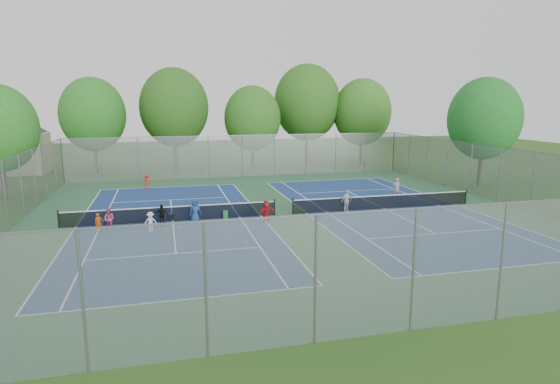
# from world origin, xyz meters

# --- Properties ---
(ground) EXTENTS (120.00, 120.00, 0.00)m
(ground) POSITION_xyz_m (0.00, 0.00, 0.00)
(ground) COLOR #285119
(ground) RESTS_ON ground
(court_pad) EXTENTS (32.00, 32.00, 0.01)m
(court_pad) POSITION_xyz_m (0.00, 0.00, 0.01)
(court_pad) COLOR #2B5B3A
(court_pad) RESTS_ON ground
(court_left) EXTENTS (10.97, 23.77, 0.01)m
(court_left) POSITION_xyz_m (-7.00, 0.00, 0.02)
(court_left) COLOR navy
(court_left) RESTS_ON court_pad
(court_right) EXTENTS (10.97, 23.77, 0.01)m
(court_right) POSITION_xyz_m (7.00, 0.00, 0.02)
(court_right) COLOR navy
(court_right) RESTS_ON court_pad
(net_left) EXTENTS (12.87, 0.10, 0.91)m
(net_left) POSITION_xyz_m (-7.00, 0.00, 0.46)
(net_left) COLOR black
(net_left) RESTS_ON ground
(net_right) EXTENTS (12.87, 0.10, 0.91)m
(net_right) POSITION_xyz_m (7.00, 0.00, 0.46)
(net_right) COLOR black
(net_right) RESTS_ON ground
(fence_north) EXTENTS (32.00, 0.10, 4.00)m
(fence_north) POSITION_xyz_m (0.00, 16.00, 2.00)
(fence_north) COLOR gray
(fence_north) RESTS_ON ground
(fence_south) EXTENTS (32.00, 0.10, 4.00)m
(fence_south) POSITION_xyz_m (0.00, -16.00, 2.00)
(fence_south) COLOR gray
(fence_south) RESTS_ON ground
(fence_west) EXTENTS (0.10, 32.00, 4.00)m
(fence_west) POSITION_xyz_m (-16.00, 0.00, 2.00)
(fence_west) COLOR gray
(fence_west) RESTS_ON ground
(fence_east) EXTENTS (0.10, 32.00, 4.00)m
(fence_east) POSITION_xyz_m (16.00, 0.00, 2.00)
(fence_east) COLOR gray
(fence_east) RESTS_ON ground
(house) EXTENTS (11.03, 11.03, 7.30)m
(house) POSITION_xyz_m (-22.00, 24.00, 4.21)
(house) COLOR #B7A88C
(house) RESTS_ON ground
(tree_nw) EXTENTS (6.40, 6.40, 9.58)m
(tree_nw) POSITION_xyz_m (-14.00, 22.00, 5.89)
(tree_nw) COLOR #443326
(tree_nw) RESTS_ON ground
(tree_nl) EXTENTS (7.20, 7.20, 10.69)m
(tree_nl) POSITION_xyz_m (-6.00, 23.00, 6.54)
(tree_nl) COLOR #443326
(tree_nl) RESTS_ON ground
(tree_nc) EXTENTS (6.00, 6.00, 8.85)m
(tree_nc) POSITION_xyz_m (2.00, 21.00, 5.39)
(tree_nc) COLOR #443326
(tree_nc) RESTS_ON ground
(tree_nr) EXTENTS (7.60, 7.60, 11.42)m
(tree_nr) POSITION_xyz_m (9.00, 24.00, 7.04)
(tree_nr) COLOR #443326
(tree_nr) RESTS_ON ground
(tree_ne) EXTENTS (6.60, 6.60, 9.77)m
(tree_ne) POSITION_xyz_m (15.00, 22.00, 5.97)
(tree_ne) COLOR #443326
(tree_ne) RESTS_ON ground
(tree_side_e) EXTENTS (6.00, 6.00, 9.20)m
(tree_side_e) POSITION_xyz_m (19.00, 6.00, 5.74)
(tree_side_e) COLOR #443326
(tree_side_e) RESTS_ON ground
(ball_crate) EXTENTS (0.50, 0.50, 0.32)m
(ball_crate) POSITION_xyz_m (-7.11, 0.54, 0.16)
(ball_crate) COLOR blue
(ball_crate) RESTS_ON ground
(ball_hopper) EXTENTS (0.28, 0.28, 0.54)m
(ball_hopper) POSITION_xyz_m (-3.80, -0.21, 0.27)
(ball_hopper) COLOR #217B32
(ball_hopper) RESTS_ON ground
(student_a) EXTENTS (0.46, 0.38, 1.08)m
(student_a) POSITION_xyz_m (-11.04, -1.45, 0.54)
(student_a) COLOR #C24812
(student_a) RESTS_ON ground
(student_b) EXTENTS (0.76, 0.71, 1.25)m
(student_b) POSITION_xyz_m (-10.51, -1.09, 0.63)
(student_b) COLOR #CA4E84
(student_b) RESTS_ON ground
(student_c) EXTENTS (0.76, 0.48, 1.12)m
(student_c) POSITION_xyz_m (-8.23, -2.02, 0.56)
(student_c) COLOR silver
(student_c) RESTS_ON ground
(student_d) EXTENTS (0.80, 0.50, 1.27)m
(student_d) POSITION_xyz_m (-7.63, -0.87, 0.64)
(student_d) COLOR black
(student_d) RESTS_ON ground
(student_e) EXTENTS (0.80, 0.64, 1.43)m
(student_e) POSITION_xyz_m (-5.66, -0.60, 0.72)
(student_e) COLOR navy
(student_e) RESTS_ON ground
(student_f) EXTENTS (1.29, 1.04, 1.38)m
(student_f) POSITION_xyz_m (-1.54, -1.76, 0.69)
(student_f) COLOR red
(student_f) RESTS_ON ground
(child_far_baseline) EXTENTS (0.91, 0.71, 1.24)m
(child_far_baseline) POSITION_xyz_m (-8.79, 11.55, 0.62)
(child_far_baseline) COLOR red
(child_far_baseline) RESTS_ON ground
(instructor) EXTENTS (0.56, 0.37, 1.52)m
(instructor) POSITION_xyz_m (9.60, 3.08, 0.76)
(instructor) COLOR #969699
(instructor) RESTS_ON ground
(teen_court_b) EXTENTS (0.96, 0.70, 1.51)m
(teen_court_b) POSITION_xyz_m (4.18, -0.32, 0.75)
(teen_court_b) COLOR silver
(teen_court_b) RESTS_ON ground
(tennis_ball_0) EXTENTS (0.07, 0.07, 0.07)m
(tennis_ball_0) POSITION_xyz_m (-5.66, -3.65, 0.03)
(tennis_ball_0) COLOR #CDDA32
(tennis_ball_0) RESTS_ON ground
(tennis_ball_1) EXTENTS (0.07, 0.07, 0.07)m
(tennis_ball_1) POSITION_xyz_m (-10.66, -4.00, 0.03)
(tennis_ball_1) COLOR #BCDB33
(tennis_ball_1) RESTS_ON ground
(tennis_ball_2) EXTENTS (0.07, 0.07, 0.07)m
(tennis_ball_2) POSITION_xyz_m (-3.42, -5.44, 0.03)
(tennis_ball_2) COLOR #CCDB33
(tennis_ball_2) RESTS_ON ground
(tennis_ball_3) EXTENTS (0.07, 0.07, 0.07)m
(tennis_ball_3) POSITION_xyz_m (-9.62, -5.80, 0.03)
(tennis_ball_3) COLOR #DAF338
(tennis_ball_3) RESTS_ON ground
(tennis_ball_4) EXTENTS (0.07, 0.07, 0.07)m
(tennis_ball_4) POSITION_xyz_m (-10.30, -4.12, 0.03)
(tennis_ball_4) COLOR #B8C92E
(tennis_ball_4) RESTS_ON ground
(tennis_ball_5) EXTENTS (0.07, 0.07, 0.07)m
(tennis_ball_5) POSITION_xyz_m (-7.43, -1.33, 0.03)
(tennis_ball_5) COLOR #A2C12D
(tennis_ball_5) RESTS_ON ground
(tennis_ball_6) EXTENTS (0.07, 0.07, 0.07)m
(tennis_ball_6) POSITION_xyz_m (-4.23, -3.98, 0.03)
(tennis_ball_6) COLOR #A6C82E
(tennis_ball_6) RESTS_ON ground
(tennis_ball_7) EXTENTS (0.07, 0.07, 0.07)m
(tennis_ball_7) POSITION_xyz_m (-5.59, -2.72, 0.03)
(tennis_ball_7) COLOR #E3F037
(tennis_ball_7) RESTS_ON ground
(tennis_ball_8) EXTENTS (0.07, 0.07, 0.07)m
(tennis_ball_8) POSITION_xyz_m (-4.63, -3.78, 0.03)
(tennis_ball_8) COLOR #BCCC2F
(tennis_ball_8) RESTS_ON ground
(tennis_ball_9) EXTENTS (0.07, 0.07, 0.07)m
(tennis_ball_9) POSITION_xyz_m (-6.60, -1.72, 0.03)
(tennis_ball_9) COLOR #D5ED37
(tennis_ball_9) RESTS_ON ground
(tennis_ball_10) EXTENTS (0.07, 0.07, 0.07)m
(tennis_ball_10) POSITION_xyz_m (-9.45, -6.90, 0.03)
(tennis_ball_10) COLOR #C4DB33
(tennis_ball_10) RESTS_ON ground
(tennis_ball_11) EXTENTS (0.07, 0.07, 0.07)m
(tennis_ball_11) POSITION_xyz_m (-6.60, -1.64, 0.03)
(tennis_ball_11) COLOR #B9D230
(tennis_ball_11) RESTS_ON ground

